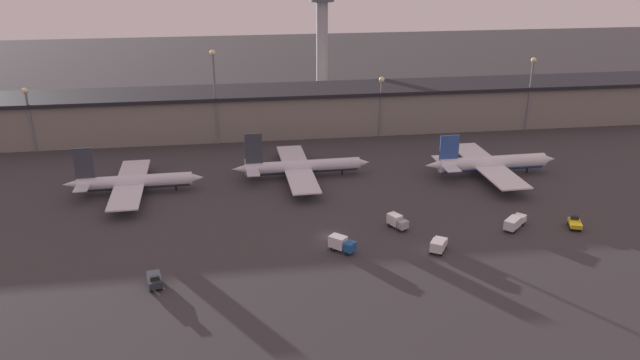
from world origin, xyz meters
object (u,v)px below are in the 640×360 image
service_vehicle_2 (341,244)px  control_tower (322,35)px  airplane_2 (490,163)px  airplane_1 (301,167)px  airplane_0 (133,182)px  service_vehicle_0 (575,223)px  service_vehicle_3 (397,221)px  service_vehicle_5 (438,245)px  service_vehicle_1 (155,280)px  service_vehicle_4 (515,222)px

service_vehicle_2 → control_tower: (14.30, 123.31, 24.35)m
airplane_2 → service_vehicle_2: 60.95m
airplane_1 → service_vehicle_2: (3.39, -43.61, -1.19)m
airplane_0 → service_vehicle_2: (46.52, -38.48, -1.23)m
service_vehicle_0 → service_vehicle_3: (-39.36, 5.63, 0.59)m
service_vehicle_2 → service_vehicle_5: (19.79, -3.08, -0.21)m
airplane_0 → service_vehicle_2: airplane_0 is taller
service_vehicle_2 → airplane_2: bearing=81.4°
service_vehicle_1 → airplane_2: bearing=107.5°
airplane_0 → service_vehicle_3: (60.73, -29.46, -1.29)m
service_vehicle_0 → service_vehicle_1: service_vehicle_1 is taller
airplane_0 → control_tower: bearing=52.9°
service_vehicle_0 → service_vehicle_5: service_vehicle_5 is taller
service_vehicle_1 → control_tower: size_ratio=0.12×
airplane_0 → service_vehicle_5: bearing=-33.5°
airplane_2 → control_tower: (-33.52, 85.56, 22.78)m
service_vehicle_4 → control_tower: size_ratio=0.16×
airplane_1 → airplane_2: airplane_1 is taller
service_vehicle_4 → service_vehicle_5: bearing=159.1°
service_vehicle_1 → service_vehicle_5: bearing=84.4°
airplane_1 → service_vehicle_2: 43.76m
airplane_1 → service_vehicle_1: 62.00m
airplane_0 → service_vehicle_0: airplane_0 is taller
service_vehicle_0 → service_vehicle_4: (-13.53, 1.60, 0.49)m
service_vehicle_0 → airplane_0: bearing=90.8°
service_vehicle_0 → service_vehicle_1: 91.15m
airplane_2 → service_vehicle_1: airplane_2 is taller
airplane_0 → service_vehicle_2: bearing=-41.1°
service_vehicle_0 → airplane_2: bearing=29.6°
airplane_1 → service_vehicle_5: bearing=-65.1°
airplane_1 → service_vehicle_3: size_ratio=6.85×
airplane_1 → service_vehicle_1: bearing=-124.0°
airplane_0 → service_vehicle_0: size_ratio=6.82×
service_vehicle_2 → airplane_1: bearing=137.5°
airplane_2 → service_vehicle_3: airplane_2 is taller
airplane_1 → service_vehicle_4: airplane_1 is taller
service_vehicle_0 → service_vehicle_5: bearing=120.9°
airplane_2 → service_vehicle_0: airplane_2 is taller
airplane_2 → control_tower: bearing=109.9°
airplane_1 → service_vehicle_2: airplane_1 is taller
service_vehicle_1 → service_vehicle_3: (51.00, 17.63, 0.40)m
service_vehicle_1 → airplane_1: bearing=136.2°
service_vehicle_1 → service_vehicle_4: size_ratio=0.79×
airplane_1 → service_vehicle_4: 58.14m
service_vehicle_1 → service_vehicle_5: service_vehicle_1 is taller
airplane_0 → service_vehicle_4: (86.56, -33.49, -1.39)m
service_vehicle_5 → service_vehicle_4: bearing=-35.9°
service_vehicle_2 → service_vehicle_5: 20.03m
service_vehicle_0 → service_vehicle_3: 39.77m
service_vehicle_2 → airplane_0: bearing=-176.5°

